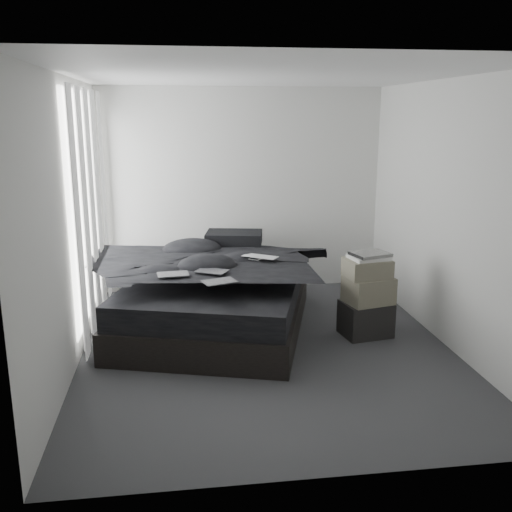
{
  "coord_description": "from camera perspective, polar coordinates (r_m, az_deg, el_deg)",
  "views": [
    {
      "loc": [
        -0.82,
        -5.2,
        2.26
      ],
      "look_at": [
        0.0,
        0.8,
        0.75
      ],
      "focal_mm": 40.0,
      "sensor_mm": 36.0,
      "label": 1
    }
  ],
  "objects": [
    {
      "name": "laptop",
      "position": [
        6.0,
        0.17,
        0.53
      ],
      "size": [
        0.45,
        0.41,
        0.03
      ],
      "primitive_type": "imported",
      "rotation": [
        0.0,
        0.0,
        -0.6
      ],
      "color": "silver",
      "rests_on": "duvet"
    },
    {
      "name": "floor",
      "position": [
        5.73,
        1.1,
        -9.23
      ],
      "size": [
        3.6,
        4.2,
        0.01
      ],
      "primitive_type": "cube",
      "color": "#363639",
      "rests_on": "ground"
    },
    {
      "name": "box_lower",
      "position": [
        6.12,
        10.91,
        -6.16
      ],
      "size": [
        0.54,
        0.46,
        0.36
      ],
      "primitive_type": "cube",
      "rotation": [
        0.0,
        0.0,
        0.17
      ],
      "color": "black",
      "rests_on": "floor"
    },
    {
      "name": "wall_back",
      "position": [
        7.41,
        -1.37,
        6.55
      ],
      "size": [
        3.6,
        0.01,
        2.6
      ],
      "primitive_type": "cube",
      "color": "silver",
      "rests_on": "ground"
    },
    {
      "name": "bed",
      "position": [
        6.23,
        -3.89,
        -5.75
      ],
      "size": [
        2.38,
        2.77,
        0.32
      ],
      "primitive_type": "cube",
      "rotation": [
        0.0,
        0.0,
        -0.29
      ],
      "color": "black",
      "rests_on": "floor"
    },
    {
      "name": "art_book_snake",
      "position": [
        5.91,
        11.36,
        0.19
      ],
      "size": [
        0.42,
        0.37,
        0.03
      ],
      "primitive_type": "cube",
      "rotation": [
        0.0,
        0.0,
        0.28
      ],
      "color": "silver",
      "rests_on": "art_book_white"
    },
    {
      "name": "pillow_lower",
      "position": [
        6.96,
        -2.8,
        0.62
      ],
      "size": [
        0.82,
        0.66,
        0.16
      ],
      "primitive_type": "cube",
      "rotation": [
        0.0,
        0.0,
        -0.29
      ],
      "color": "black",
      "rests_on": "mattress"
    },
    {
      "name": "ceiling",
      "position": [
        5.28,
        1.24,
        17.68
      ],
      "size": [
        3.6,
        4.2,
        0.01
      ],
      "primitive_type": "cube",
      "color": "white",
      "rests_on": "ground"
    },
    {
      "name": "papers",
      "position": [
        6.8,
        -10.82,
        0.17
      ],
      "size": [
        0.29,
        0.25,
        0.01
      ],
      "primitive_type": "cube",
      "rotation": [
        0.0,
        0.0,
        0.26
      ],
      "color": "white",
      "rests_on": "side_stand"
    },
    {
      "name": "box_upper",
      "position": [
        5.95,
        11.06,
        -1.2
      ],
      "size": [
        0.47,
        0.4,
        0.19
      ],
      "primitive_type": "cube",
      "rotation": [
        0.0,
        0.0,
        0.12
      ],
      "color": "#6D6856",
      "rests_on": "box_mid"
    },
    {
      "name": "side_stand",
      "position": [
        6.9,
        -10.78,
        -2.52
      ],
      "size": [
        0.38,
        0.38,
        0.66
      ],
      "primitive_type": "cylinder",
      "rotation": [
        0.0,
        0.0,
        0.08
      ],
      "color": "black",
      "rests_on": "floor"
    },
    {
      "name": "comic_b",
      "position": [
        5.58,
        -4.45,
        -0.59
      ],
      "size": [
        0.35,
        0.31,
        0.01
      ],
      "primitive_type": "cube",
      "rotation": [
        0.0,
        0.0,
        -0.5
      ],
      "color": "black",
      "rests_on": "duvet"
    },
    {
      "name": "art_book_white",
      "position": [
        5.92,
        11.2,
        -0.13
      ],
      "size": [
        0.42,
        0.36,
        0.04
      ],
      "primitive_type": "cube",
      "rotation": [
        0.0,
        0.0,
        0.17
      ],
      "color": "silver",
      "rests_on": "box_upper"
    },
    {
      "name": "comic_c",
      "position": [
        5.23,
        -3.7,
        -1.52
      ],
      "size": [
        0.34,
        0.28,
        0.01
      ],
      "primitive_type": "cube",
      "rotation": [
        0.0,
        0.0,
        0.32
      ],
      "color": "black",
      "rests_on": "duvet"
    },
    {
      "name": "mattress",
      "position": [
        6.14,
        -3.94,
        -3.23
      ],
      "size": [
        2.3,
        2.68,
        0.25
      ],
      "primitive_type": "cube",
      "rotation": [
        0.0,
        0.0,
        -0.29
      ],
      "color": "black",
      "rests_on": "bed"
    },
    {
      "name": "floor_books",
      "position": [
        6.23,
        -13.27,
        -7.05
      ],
      "size": [
        0.12,
        0.18,
        0.12
      ],
      "primitive_type": "cube",
      "rotation": [
        0.0,
        0.0,
        -0.01
      ],
      "color": "black",
      "rests_on": "floor"
    },
    {
      "name": "curtain_left",
      "position": [
        6.25,
        -16.1,
        4.42
      ],
      "size": [
        0.06,
        2.12,
        2.48
      ],
      "primitive_type": "cube",
      "color": "white",
      "rests_on": "wall_left"
    },
    {
      "name": "wall_left",
      "position": [
        5.38,
        -18.16,
        3.01
      ],
      "size": [
        0.01,
        4.2,
        2.6
      ],
      "primitive_type": "cube",
      "color": "silver",
      "rests_on": "ground"
    },
    {
      "name": "duvet",
      "position": [
        6.01,
        -4.1,
        -0.99
      ],
      "size": [
        2.24,
        2.43,
        0.27
      ],
      "primitive_type": "imported",
      "rotation": [
        0.0,
        0.0,
        -0.29
      ],
      "color": "black",
      "rests_on": "mattress"
    },
    {
      "name": "wall_right",
      "position": [
        5.91,
        18.73,
        3.89
      ],
      "size": [
        0.01,
        4.2,
        2.6
      ],
      "primitive_type": "cube",
      "color": "silver",
      "rests_on": "ground"
    },
    {
      "name": "box_mid",
      "position": [
        6.01,
        11.19,
        -3.34
      ],
      "size": [
        0.53,
        0.46,
        0.27
      ],
      "primitive_type": "cube",
      "rotation": [
        0.0,
        0.0,
        0.24
      ],
      "color": "#6D6856",
      "rests_on": "box_lower"
    },
    {
      "name": "comic_a",
      "position": [
        5.51,
        -8.33,
        -0.96
      ],
      "size": [
        0.32,
        0.22,
        0.01
      ],
      "primitive_type": "cube",
      "rotation": [
        0.0,
        0.0,
        0.1
      ],
      "color": "black",
      "rests_on": "duvet"
    },
    {
      "name": "wall_front",
      "position": [
        3.35,
        6.75,
        -2.76
      ],
      "size": [
        3.6,
        0.01,
        2.6
      ],
      "primitive_type": "cube",
      "color": "silver",
      "rests_on": "ground"
    },
    {
      "name": "window_left",
      "position": [
        6.25,
        -16.6,
        5.03
      ],
      "size": [
        0.02,
        2.0,
        2.3
      ],
      "primitive_type": "cube",
      "color": "white",
      "rests_on": "wall_left"
    },
    {
      "name": "pillow_upper",
      "position": [
        6.89,
        -2.2,
        1.81
      ],
      "size": [
        0.74,
        0.57,
        0.15
      ],
      "primitive_type": "cube",
      "rotation": [
        0.0,
        0.0,
        -0.18
      ],
      "color": "black",
      "rests_on": "pillow_lower"
    }
  ]
}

